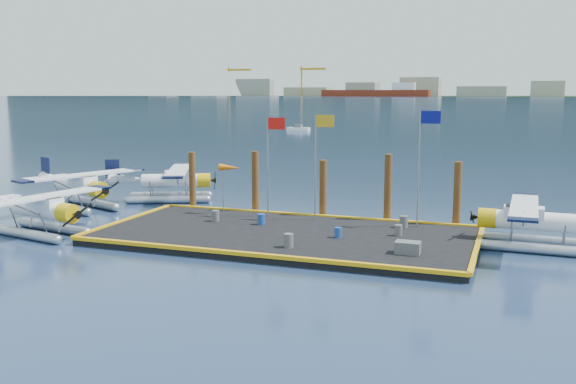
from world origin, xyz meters
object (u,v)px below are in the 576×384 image
object	(u,v)px
drum_2	(398,230)
piling_1	(255,184)
drum_1	(338,233)
crate	(408,248)
drum_3	(289,240)
piling_3	(388,190)
drum_4	(404,222)
seaplane_b	(80,189)
piling_0	(192,182)
drum_5	(261,219)
flagpole_red	(271,151)
flagpole_blue	(423,151)
flagpole_yellow	(319,151)
seaplane_d	(531,224)
seaplane_a	(42,212)
piling_2	(323,191)
piling_4	(457,196)
drum_0	(215,216)
seaplane_c	(174,183)
windsock	(230,169)

from	to	relation	value
drum_2	piling_1	xyz separation A→B (m)	(-9.91, 4.14, 1.41)
drum_1	crate	bearing A→B (deg)	-27.92
drum_3	crate	world-z (taller)	drum_3
crate	piling_3	distance (m)	8.30
drum_4	seaplane_b	bearing A→B (deg)	179.02
drum_2	piling_0	bearing A→B (deg)	163.97
piling_1	drum_5	bearing A→B (deg)	-63.12
flagpole_red	flagpole_blue	size ratio (longest dim) A/B	0.92
drum_1	flagpole_yellow	world-z (taller)	flagpole_yellow
seaplane_d	drum_2	bearing A→B (deg)	99.81
drum_3	drum_4	xyz separation A→B (m)	(4.52, 6.46, -0.01)
seaplane_a	piling_2	world-z (taller)	piling_2
drum_3	flagpole_yellow	xyz separation A→B (m)	(-0.60, 6.90, 3.77)
flagpole_red	piling_4	bearing A→B (deg)	8.43
seaplane_d	drum_5	distance (m)	14.46
drum_1	drum_2	distance (m)	3.26
drum_5	piling_4	bearing A→B (deg)	20.67
drum_3	piling_1	size ratio (longest dim) A/B	0.16
seaplane_d	drum_3	world-z (taller)	seaplane_d
crate	flagpole_blue	xyz separation A→B (m)	(-0.30, 6.18, 4.00)
drum_0	crate	world-z (taller)	drum_0
drum_0	drum_1	distance (m)	8.08
flagpole_yellow	piling_0	bearing A→B (deg)	170.14
drum_0	crate	size ratio (longest dim) A/B	0.55
flagpole_red	seaplane_c	bearing A→B (deg)	152.43
drum_0	piling_1	xyz separation A→B (m)	(0.87, 3.99, 1.38)
piling_0	piling_3	world-z (taller)	piling_3
drum_1	piling_1	xyz separation A→B (m)	(-7.03, 5.67, 1.43)
crate	piling_2	bearing A→B (deg)	129.89
drum_4	piling_0	distance (m)	14.53
piling_1	piling_2	bearing A→B (deg)	0.00
flagpole_yellow	windsock	size ratio (longest dim) A/B	1.99
piling_4	flagpole_red	bearing A→B (deg)	-171.57
seaplane_d	flagpole_blue	distance (m)	6.83
flagpole_yellow	piling_3	xyz separation A→B (m)	(3.80, 1.60, -2.36)
seaplane_c	flagpole_red	xyz separation A→B (m)	(9.54, -4.98, 3.05)
drum_1	piling_3	size ratio (longest dim) A/B	0.13
crate	piling_2	size ratio (longest dim) A/B	0.31
seaplane_b	crate	bearing A→B (deg)	97.28
crate	windsock	world-z (taller)	windsock
drum_3	flagpole_red	distance (m)	8.60
drum_4	drum_5	size ratio (longest dim) A/B	1.08
piling_1	flagpole_yellow	bearing A→B (deg)	-18.79
drum_4	piling_2	world-z (taller)	piling_2
seaplane_c	drum_0	xyz separation A→B (m)	(6.95, -7.37, -0.63)
seaplane_c	piling_3	size ratio (longest dim) A/B	1.97
seaplane_b	drum_2	world-z (taller)	seaplane_b
seaplane_a	drum_0	world-z (taller)	seaplane_a
crate	piling_3	world-z (taller)	piling_3
piling_4	drum_3	bearing A→B (deg)	-130.25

